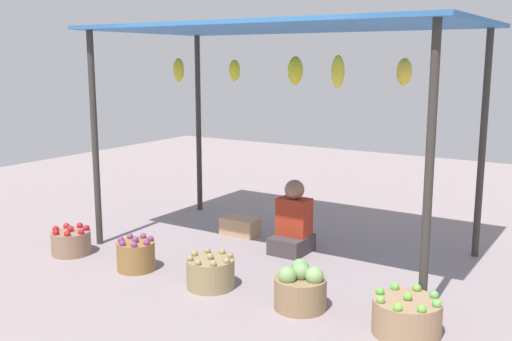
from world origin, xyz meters
TOP-DOWN VIEW (x-y plane):
  - ground_plane at (0.00, 0.00)m, footprint 14.00×14.00m
  - market_stall_structure at (0.01, 0.00)m, footprint 3.93×2.12m
  - vendor_person at (0.14, 0.00)m, footprint 0.36×0.44m
  - basket_red_apples at (-1.80, -1.32)m, footprint 0.41×0.41m
  - basket_purple_onions at (-0.88, -1.31)m, footprint 0.37×0.37m
  - basket_potatoes at (0.01, -1.28)m, footprint 0.43×0.43m
  - basket_cabbages at (0.91, -1.25)m, footprint 0.43×0.43m
  - basket_green_apples at (1.80, -1.23)m, footprint 0.51×0.51m
  - wooden_crate_near_vendor at (-0.68, 0.21)m, footprint 0.43×0.25m

SIDE VIEW (x-z plane):
  - ground_plane at x=0.00m, z-range 0.00..0.00m
  - wooden_crate_near_vendor at x=-0.68m, z-range 0.00..0.21m
  - basket_red_apples at x=-1.80m, z-range -0.02..0.28m
  - basket_potatoes at x=0.01m, z-range -0.02..0.30m
  - basket_green_apples at x=1.80m, z-range -0.02..0.30m
  - basket_purple_onions at x=-0.88m, z-range -0.02..0.32m
  - basket_cabbages at x=0.91m, z-range -0.03..0.37m
  - vendor_person at x=0.14m, z-range -0.09..0.69m
  - market_stall_structure at x=0.01m, z-range 1.00..3.37m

